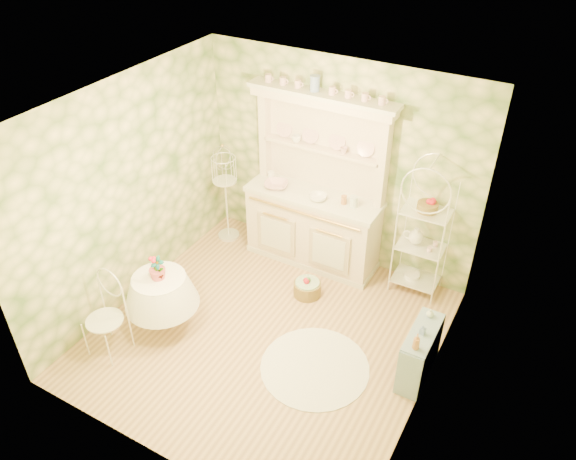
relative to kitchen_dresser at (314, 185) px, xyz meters
The scene contains 22 objects.
floor 1.91m from the kitchen_dresser, 82.50° to the right, with size 3.60×3.60×0.00m, color tan.
ceiling 2.18m from the kitchen_dresser, 82.50° to the right, with size 3.60×3.60×0.00m, color white.
wall_left 2.22m from the kitchen_dresser, 136.47° to the right, with size 3.60×3.60×0.00m, color beige.
wall_right 2.52m from the kitchen_dresser, 37.23° to the right, with size 3.60×3.60×0.00m, color beige.
wall_back 0.40m from the kitchen_dresser, 54.46° to the left, with size 3.60×3.60×0.00m, color beige.
wall_front 3.33m from the kitchen_dresser, 86.55° to the right, with size 3.60×3.60×0.00m, color beige.
kitchen_dresser is the anchor object (origin of this frame).
bakers_rack 1.43m from the kitchen_dresser, ahead, with size 0.57×0.40×1.82m, color white.
side_shelf 2.41m from the kitchen_dresser, 33.38° to the right, with size 0.25×0.69×0.59m, color #88A3BD.
round_table 2.32m from the kitchen_dresser, 114.56° to the right, with size 0.59×0.59×0.64m, color white.
cafe_chair 2.91m from the kitchen_dresser, 114.58° to the right, with size 0.40×0.40×0.88m, color white.
birdcage_stand 1.34m from the kitchen_dresser, behind, with size 0.35×0.35×1.48m, color white.
floor_basket 1.26m from the kitchen_dresser, 67.35° to the right, with size 0.38×0.38×0.25m, color olive.
lace_rug 2.23m from the kitchen_dresser, 61.83° to the right, with size 1.18×1.18×0.01m, color white.
bowl_floral 0.52m from the kitchen_dresser, 169.89° to the right, with size 0.30×0.30×0.07m, color white.
bowl_white 0.19m from the kitchen_dresser, 42.02° to the right, with size 0.22×0.22×0.07m, color white.
cup_left 0.60m from the kitchen_dresser, 154.87° to the left, with size 0.12×0.12×0.09m, color white.
cup_right 0.58m from the kitchen_dresser, 28.03° to the left, with size 0.09×0.09×0.08m, color white.
potted_geranium 2.19m from the kitchen_dresser, 113.52° to the right, with size 0.16×0.11×0.30m, color #3F7238.
bottle_amber 2.45m from the kitchen_dresser, 38.58° to the right, with size 0.07×0.07×0.18m, color #AC6E39.
bottle_blue 2.32m from the kitchen_dresser, 34.26° to the right, with size 0.05×0.05×0.11m, color #728BC1.
bottle_glass 2.17m from the kitchen_dresser, 28.21° to the right, with size 0.08×0.08×0.10m, color silver.
Camera 1 is at (2.46, -3.90, 4.65)m, focal length 35.00 mm.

